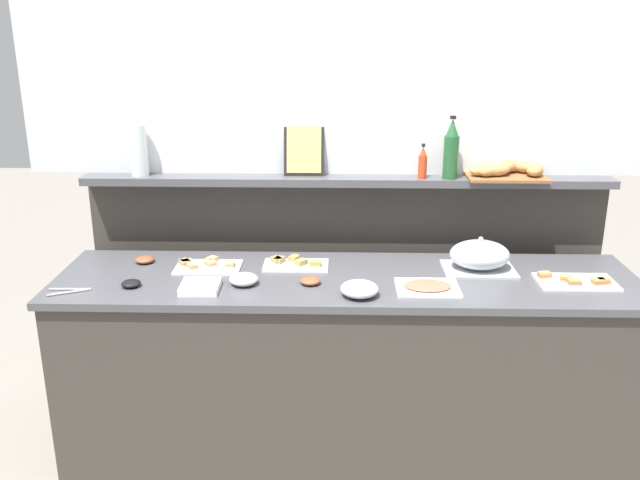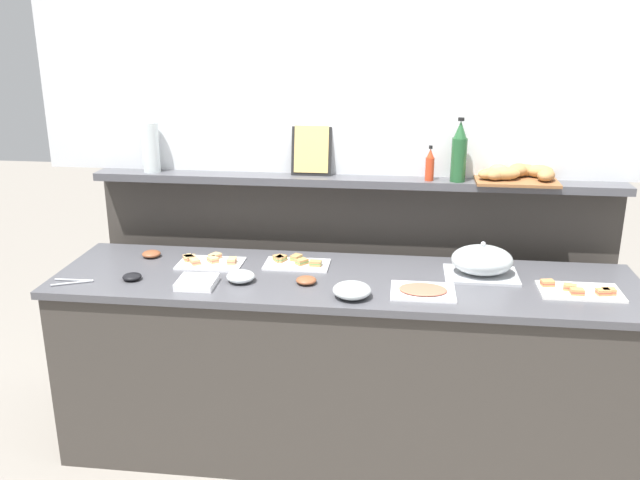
% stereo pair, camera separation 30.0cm
% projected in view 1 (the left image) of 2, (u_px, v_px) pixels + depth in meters
% --- Properties ---
extents(ground_plane, '(12.00, 12.00, 0.00)m').
position_uv_depth(ground_plane, '(344.00, 384.00, 4.02)').
color(ground_plane, gray).
extents(buffet_counter, '(2.72, 0.70, 0.92)m').
position_uv_depth(buffet_counter, '(346.00, 364.00, 3.31)').
color(buffet_counter, '#3D3833').
rests_on(buffet_counter, ground_plane).
extents(back_ledge_unit, '(2.73, 0.22, 1.29)m').
position_uv_depth(back_ledge_unit, '(345.00, 282.00, 3.74)').
color(back_ledge_unit, '#3D3833').
rests_on(back_ledge_unit, ground_plane).
extents(upper_wall_panel, '(3.33, 0.08, 1.31)m').
position_uv_depth(upper_wall_panel, '(348.00, 44.00, 3.37)').
color(upper_wall_panel, silver).
rests_on(upper_wall_panel, back_ledge_unit).
extents(sandwich_platter_rear, '(0.31, 0.20, 0.04)m').
position_uv_depth(sandwich_platter_rear, '(206.00, 266.00, 3.28)').
color(sandwich_platter_rear, white).
rests_on(sandwich_platter_rear, buffet_counter).
extents(sandwich_platter_front, '(0.32, 0.18, 0.04)m').
position_uv_depth(sandwich_platter_front, '(295.00, 264.00, 3.31)').
color(sandwich_platter_front, white).
rests_on(sandwich_platter_front, buffet_counter).
extents(sandwich_platter_side, '(0.35, 0.21, 0.04)m').
position_uv_depth(sandwich_platter_side, '(576.00, 281.00, 3.09)').
color(sandwich_platter_side, white).
rests_on(sandwich_platter_side, buffet_counter).
extents(cold_cuts_platter, '(0.28, 0.22, 0.02)m').
position_uv_depth(cold_cuts_platter, '(427.00, 287.00, 3.03)').
color(cold_cuts_platter, white).
rests_on(cold_cuts_platter, buffet_counter).
extents(serving_cloche, '(0.34, 0.24, 0.17)m').
position_uv_depth(serving_cloche, '(480.00, 256.00, 3.23)').
color(serving_cloche, '#B7BABF').
rests_on(serving_cloche, buffet_counter).
extents(glass_bowl_large, '(0.17, 0.17, 0.07)m').
position_uv_depth(glass_bowl_large, '(359.00, 290.00, 2.94)').
color(glass_bowl_large, silver).
rests_on(glass_bowl_large, buffet_counter).
extents(glass_bowl_medium, '(0.13, 0.13, 0.05)m').
position_uv_depth(glass_bowl_medium, '(244.00, 280.00, 3.07)').
color(glass_bowl_medium, silver).
rests_on(glass_bowl_medium, buffet_counter).
extents(condiment_bowl_cream, '(0.09, 0.09, 0.03)m').
position_uv_depth(condiment_bowl_cream, '(131.00, 283.00, 3.05)').
color(condiment_bowl_cream, black).
rests_on(condiment_bowl_cream, buffet_counter).
extents(condiment_bowl_teal, '(0.09, 0.09, 0.03)m').
position_uv_depth(condiment_bowl_teal, '(145.00, 259.00, 3.35)').
color(condiment_bowl_teal, brown).
rests_on(condiment_bowl_teal, buffet_counter).
extents(condiment_bowl_dark, '(0.09, 0.09, 0.03)m').
position_uv_depth(condiment_bowl_dark, '(310.00, 281.00, 3.08)').
color(condiment_bowl_dark, brown).
rests_on(condiment_bowl_dark, buffet_counter).
extents(serving_tongs, '(0.19, 0.09, 0.01)m').
position_uv_depth(serving_tongs, '(71.00, 291.00, 3.00)').
color(serving_tongs, '#B7BABF').
rests_on(serving_tongs, buffet_counter).
extents(napkin_stack, '(0.17, 0.17, 0.03)m').
position_uv_depth(napkin_stack, '(200.00, 287.00, 3.01)').
color(napkin_stack, white).
rests_on(napkin_stack, buffet_counter).
extents(wine_bottle_green, '(0.08, 0.08, 0.32)m').
position_uv_depth(wine_bottle_green, '(451.00, 151.00, 3.40)').
color(wine_bottle_green, '#23562D').
rests_on(wine_bottle_green, back_ledge_unit).
extents(hot_sauce_bottle, '(0.04, 0.04, 0.18)m').
position_uv_depth(hot_sauce_bottle, '(423.00, 163.00, 3.43)').
color(hot_sauce_bottle, red).
rests_on(hot_sauce_bottle, back_ledge_unit).
extents(bread_basket, '(0.41, 0.28, 0.08)m').
position_uv_depth(bread_basket, '(505.00, 170.00, 3.46)').
color(bread_basket, brown).
rests_on(bread_basket, back_ledge_unit).
extents(framed_picture, '(0.21, 0.07, 0.27)m').
position_uv_depth(framed_picture, '(304.00, 150.00, 3.48)').
color(framed_picture, black).
rests_on(framed_picture, back_ledge_unit).
extents(water_carafe, '(0.09, 0.09, 0.26)m').
position_uv_depth(water_carafe, '(139.00, 150.00, 3.47)').
color(water_carafe, silver).
rests_on(water_carafe, back_ledge_unit).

